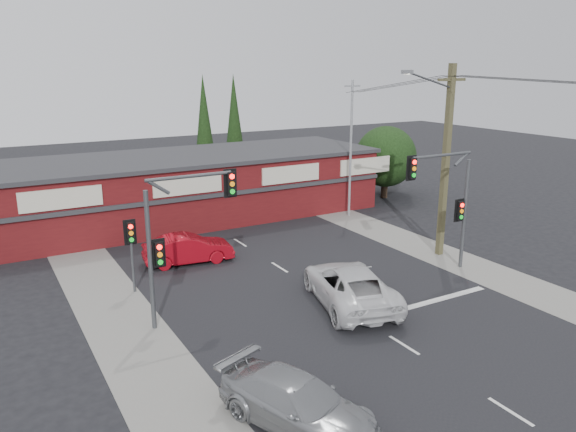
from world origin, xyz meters
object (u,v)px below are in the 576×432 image
utility_pole (444,156)px  shop_building (182,187)px  red_sedan (188,249)px  white_suv (350,285)px  silver_suv (298,403)px

utility_pole → shop_building: bearing=123.8°
red_sedan → shop_building: shop_building is taller
white_suv → silver_suv: size_ratio=1.22×
shop_building → silver_suv: bearing=-101.8°
red_sedan → shop_building: (2.73, 8.52, 1.38)m
shop_building → utility_pole: bearing=-56.2°
silver_suv → shop_building: bearing=57.8°
red_sedan → utility_pole: utility_pole is taller
white_suv → utility_pole: size_ratio=0.61×
utility_pole → silver_suv: bearing=-147.5°
white_suv → red_sedan: size_ratio=1.34×
shop_building → white_suv: bearing=-85.1°
silver_suv → shop_building: 23.56m
silver_suv → utility_pole: utility_pole is taller
red_sedan → silver_suv: bearing=179.2°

